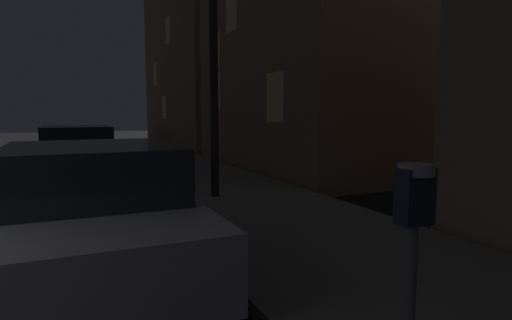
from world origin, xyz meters
The scene contains 7 objects.
sidewalk centered at (5.60, 0.00, 0.07)m, with size 3.20×36.00×0.15m, color slate.
parking_meter centered at (4.27, -0.92, 1.17)m, with size 0.19×0.19×1.35m.
car_silver centered at (2.85, 2.21, 0.70)m, with size 2.12×4.14×1.43m.
car_green centered at (2.85, 9.14, 0.71)m, with size 2.06×4.33×1.43m.
street_lamp centered at (5.20, 5.12, 3.76)m, with size 0.44×0.44×5.45m.
building_mid centered at (11.45, 9.18, 4.83)m, with size 8.32×8.91×9.67m.
building_far centered at (10.35, 18.68, 6.75)m, with size 6.12×11.68×13.49m.
Camera 1 is at (2.62, -2.56, 1.76)m, focal length 29.58 mm.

